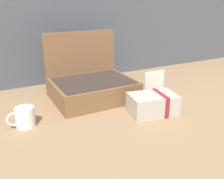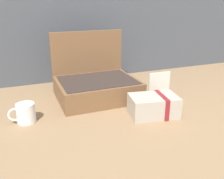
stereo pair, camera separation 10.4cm
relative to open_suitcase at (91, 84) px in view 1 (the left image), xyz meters
The scene contains 5 objects.
ground_plane 0.23m from the open_suitcase, 91.41° to the right, with size 6.00×6.00×0.00m, color #8C6D4C.
open_suitcase is the anchor object (origin of this frame).
cream_toiletry_bag 0.36m from the open_suitcase, 61.50° to the right, with size 0.23×0.17×0.09m.
coffee_mug 0.40m from the open_suitcase, 154.85° to the right, with size 0.11×0.08×0.08m.
info_card_left 0.33m from the open_suitcase, 27.87° to the right, with size 0.12×0.01×0.14m, color silver.
Camera 1 is at (-0.46, -0.89, 0.48)m, focal length 38.77 mm.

